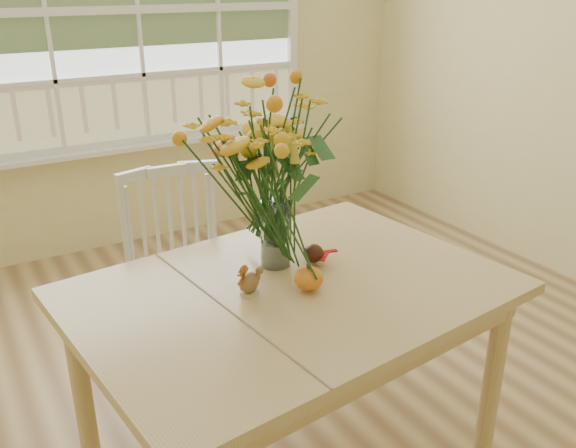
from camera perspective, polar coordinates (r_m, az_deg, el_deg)
floor at (r=2.76m, az=4.09°, el=-17.24°), size 4.00×4.50×0.01m
wall_back at (r=4.19m, az=-13.81°, el=16.20°), size 4.00×0.02×2.70m
window at (r=4.14m, az=-13.87°, el=18.66°), size 2.42×0.12×1.74m
dining_table at (r=2.13m, az=0.28°, el=-7.97°), size 1.53×1.17×0.77m
windsor_chair at (r=2.75m, az=-10.02°, el=-4.09°), size 0.46×0.44×0.97m
flower_vase at (r=2.10m, az=-1.25°, el=5.18°), size 0.51×0.51×0.61m
pumpkin at (r=2.04m, az=1.93°, el=-5.21°), size 0.10×0.10×0.08m
turkey_figurine at (r=2.02m, az=-3.65°, el=-5.48°), size 0.10×0.09×0.10m
dark_gourd at (r=2.23m, az=2.39°, el=-2.85°), size 0.13×0.08×0.07m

